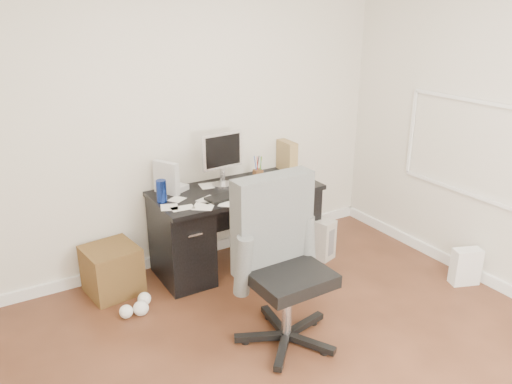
% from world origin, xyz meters
% --- Properties ---
extents(ground, '(4.00, 4.00, 0.00)m').
position_xyz_m(ground, '(0.00, 0.00, 0.00)').
color(ground, '#412315').
rests_on(ground, ground).
extents(room_shell, '(4.02, 4.02, 2.71)m').
position_xyz_m(room_shell, '(0.03, 0.03, 1.66)').
color(room_shell, silver).
rests_on(room_shell, ground).
extents(desk, '(1.50, 0.70, 0.75)m').
position_xyz_m(desk, '(0.30, 1.65, 0.40)').
color(desk, black).
rests_on(desk, ground).
extents(loose_papers, '(1.10, 0.60, 0.00)m').
position_xyz_m(loose_papers, '(0.10, 1.60, 0.75)').
color(loose_papers, white).
rests_on(loose_papers, desk).
extents(lcd_monitor, '(0.42, 0.26, 0.50)m').
position_xyz_m(lcd_monitor, '(0.23, 1.78, 1.00)').
color(lcd_monitor, silver).
rests_on(lcd_monitor, desk).
extents(keyboard, '(0.46, 0.21, 0.03)m').
position_xyz_m(keyboard, '(0.16, 1.49, 0.76)').
color(keyboard, black).
rests_on(keyboard, desk).
extents(computer_mouse, '(0.09, 0.09, 0.07)m').
position_xyz_m(computer_mouse, '(0.43, 1.60, 0.78)').
color(computer_mouse, silver).
rests_on(computer_mouse, desk).
extents(travel_mug, '(0.09, 0.09, 0.19)m').
position_xyz_m(travel_mug, '(-0.39, 1.68, 0.85)').
color(travel_mug, navy).
rests_on(travel_mug, desk).
extents(white_binder, '(0.22, 0.27, 0.29)m').
position_xyz_m(white_binder, '(-0.28, 1.85, 0.89)').
color(white_binder, silver).
rests_on(white_binder, desk).
extents(magazine_file, '(0.13, 0.26, 0.29)m').
position_xyz_m(magazine_file, '(0.99, 1.86, 0.90)').
color(magazine_file, olive).
rests_on(magazine_file, desk).
extents(pen_cup, '(0.10, 0.10, 0.23)m').
position_xyz_m(pen_cup, '(0.60, 1.77, 0.86)').
color(pen_cup, '#593019').
rests_on(pen_cup, desk).
extents(yellow_book, '(0.22, 0.25, 0.04)m').
position_xyz_m(yellow_book, '(0.95, 1.59, 0.77)').
color(yellow_book, yellow).
rests_on(yellow_book, desk).
extents(paper_remote, '(0.31, 0.28, 0.02)m').
position_xyz_m(paper_remote, '(0.52, 1.35, 0.76)').
color(paper_remote, white).
rests_on(paper_remote, desk).
extents(office_chair, '(0.70, 0.70, 1.21)m').
position_xyz_m(office_chair, '(0.04, 0.44, 0.61)').
color(office_chair, '#505350').
rests_on(office_chair, ground).
extents(pc_tower, '(0.28, 0.42, 0.39)m').
position_xyz_m(pc_tower, '(1.03, 1.41, 0.20)').
color(pc_tower, '#A7A397').
rests_on(pc_tower, ground).
extents(shopping_bag, '(0.29, 0.25, 0.33)m').
position_xyz_m(shopping_bag, '(1.83, 0.30, 0.16)').
color(shopping_bag, white).
rests_on(shopping_bag, ground).
extents(wicker_basket, '(0.46, 0.46, 0.41)m').
position_xyz_m(wicker_basket, '(-0.85, 1.74, 0.21)').
color(wicker_basket, '#472C15').
rests_on(wicker_basket, ground).
extents(desk_printer, '(0.39, 0.34, 0.21)m').
position_xyz_m(desk_printer, '(0.96, 1.81, 0.10)').
color(desk_printer, slate).
rests_on(desk_printer, ground).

